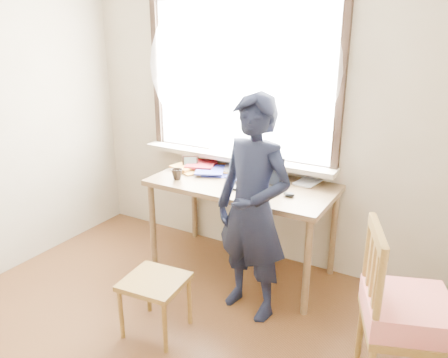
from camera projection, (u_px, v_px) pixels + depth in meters
The scene contains 13 objects.
room_shell at pixel (105, 110), 2.18m from camera, with size 3.52×4.02×2.61m.
desk at pixel (242, 192), 3.63m from camera, with size 1.52×0.76×0.81m.
laptop at pixel (259, 180), 3.48m from camera, with size 0.36×0.29×0.24m.
mug_white at pixel (239, 170), 3.78m from camera, with size 0.11×0.11×0.09m, color white.
mug_dark at pixel (177, 174), 3.67m from camera, with size 0.10×0.10×0.09m, color black.
mouse at pixel (289, 194), 3.30m from camera, with size 0.09×0.06×0.03m, color black.
desk_clutter at pixel (215, 166), 3.94m from camera, with size 0.83×0.51×0.05m.
book_a at pixel (224, 166), 3.98m from camera, with size 0.22×0.30×0.03m, color white.
book_b at pixel (299, 180), 3.63m from camera, with size 0.17×0.23×0.02m, color white.
picture_frame at pixel (190, 163), 3.94m from camera, with size 0.13×0.09×0.11m.
work_chair at pixel (155, 287), 2.98m from camera, with size 0.44×0.42×0.41m.
side_chair at pixel (404, 313), 2.40m from camera, with size 0.59×0.61×1.04m.
person at pixel (253, 210), 3.07m from camera, with size 0.60×0.39×1.63m, color black.
Camera 1 is at (1.59, -1.38, 2.03)m, focal length 35.00 mm.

